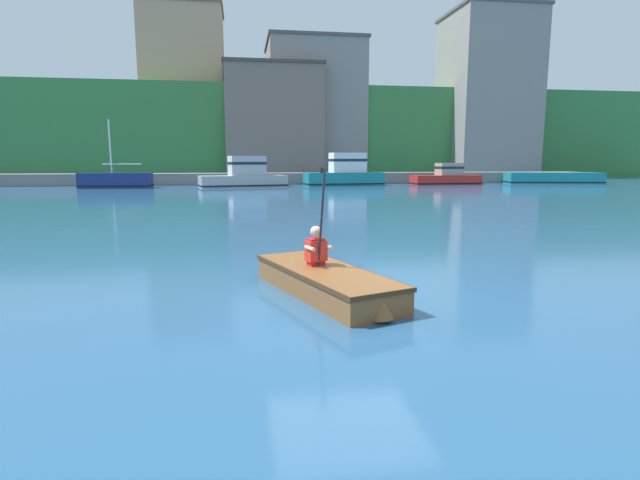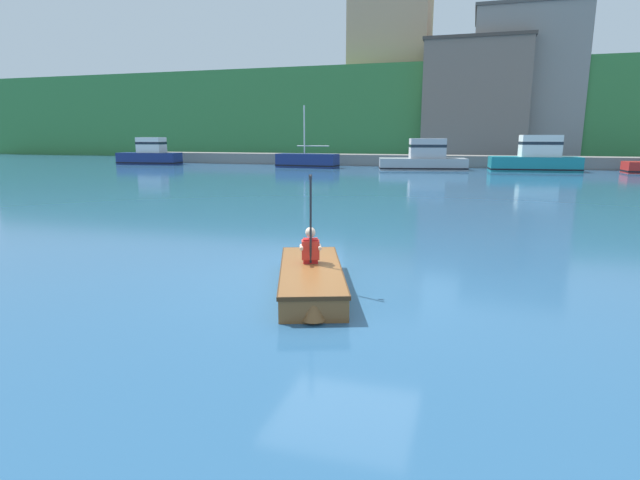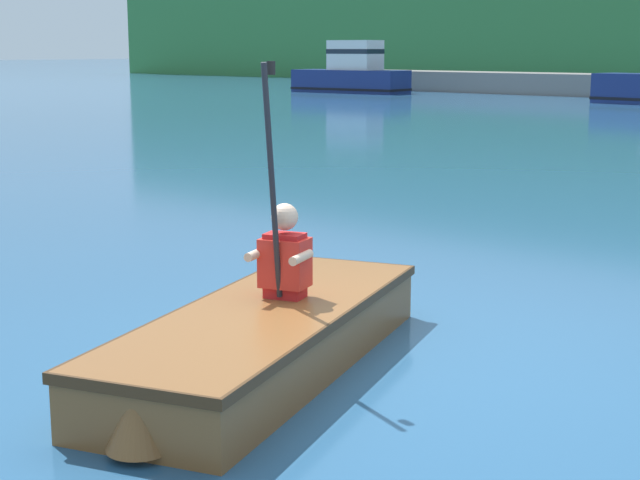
% 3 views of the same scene
% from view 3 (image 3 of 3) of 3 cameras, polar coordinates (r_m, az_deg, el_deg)
% --- Properties ---
extents(ground_plane, '(300.00, 300.00, 0.00)m').
position_cam_3_polar(ground_plane, '(6.16, 3.38, -7.17)').
color(ground_plane, '#28567F').
extents(moored_boat_dock_center_far, '(5.47, 2.27, 2.29)m').
position_cam_3_polar(moored_boat_dock_center_far, '(43.95, 1.85, 9.65)').
color(moored_boat_dock_center_far, navy).
rests_on(moored_boat_dock_center_far, ground).
extents(rowboat_foreground, '(1.91, 3.14, 0.38)m').
position_cam_3_polar(rowboat_foreground, '(5.95, -3.35, -5.61)').
color(rowboat_foreground, brown).
rests_on(rowboat_foreground, ground).
extents(person_paddler, '(0.42, 0.43, 1.47)m').
position_cam_3_polar(person_paddler, '(6.13, -2.10, -0.82)').
color(person_paddler, red).
rests_on(person_paddler, rowboat_foreground).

